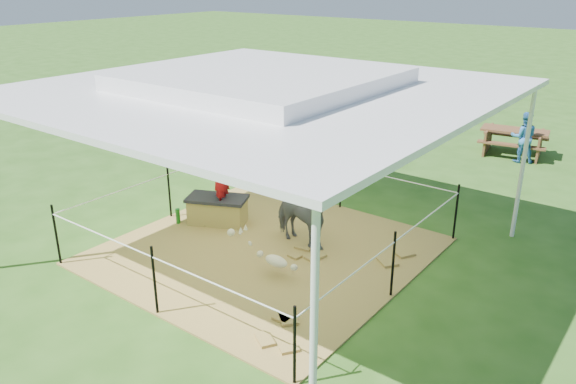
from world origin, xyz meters
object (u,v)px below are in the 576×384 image
Objects in this scene: pony at (299,217)px; green_bottle at (178,216)px; straw_bale at (218,211)px; woman at (220,169)px; picnic_table_near at (513,142)px; distant_person at (524,137)px; foal at (276,259)px.

green_bottle is at bearing 113.33° from pony.
straw_bale is 0.83× the size of woman.
woman is (0.10, 0.00, 0.81)m from straw_bale.
straw_bale is at bearing -121.20° from picnic_table_near.
straw_bale is 1.72m from pony.
woman is at bearing 42.98° from distant_person.
pony is (1.68, 0.15, 0.29)m from straw_bale.
pony is 0.77× the size of picnic_table_near.
woman reaches higher than foal.
pony reaches higher than green_bottle.
green_bottle is 0.23× the size of pony.
green_bottle is 0.28× the size of foal.
woman is at bearing 34.70° from green_bottle.
pony reaches higher than picnic_table_near.
green_bottle is 2.34m from pony.
straw_bale is 0.64× the size of picnic_table_near.
woman is 0.76× the size of picnic_table_near.
picnic_table_near is (3.48, 7.88, 0.16)m from green_bottle.
picnic_table_near is (2.83, 7.43, -0.74)m from woman.
foal is (1.92, -0.87, -0.75)m from woman.
woman reaches higher than pony.
picnic_table_near is at bearing 66.19° from green_bottle.
distant_person is (1.24, 7.84, 0.30)m from foal.
green_bottle is at bearing -80.13° from woman.
foal is (2.02, -0.87, 0.06)m from straw_bale.
woman reaches higher than picnic_table_near.
woman is at bearing 103.76° from pony.
distant_person reaches higher than foal.
straw_bale is at bearing 42.30° from distant_person.
distant_person is (0.33, -0.46, 0.28)m from picnic_table_near.
picnic_table_near is 1.28× the size of distant_person.
pony is (1.58, 0.15, -0.53)m from woman.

